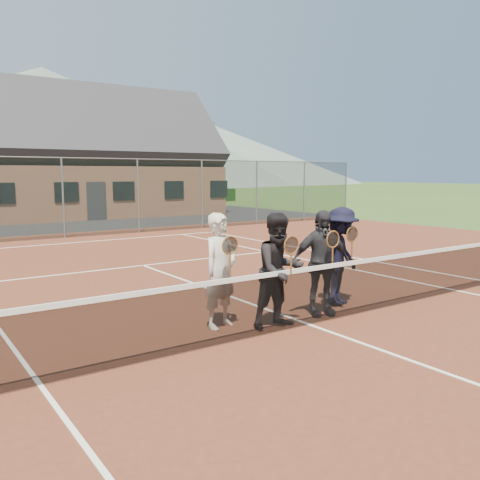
{
  "coord_description": "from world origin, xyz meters",
  "views": [
    {
      "loc": [
        -5.39,
        -5.82,
        2.42
      ],
      "look_at": [
        -0.31,
        1.5,
        1.25
      ],
      "focal_mm": 38.0,
      "sensor_mm": 36.0,
      "label": 1
    }
  ],
  "objects_px": {
    "player_b": "(280,270)",
    "player_c": "(321,263)",
    "tennis_net": "(310,293)",
    "player_a": "(221,271)",
    "clubhouse": "(79,146)",
    "player_d": "(341,256)"
  },
  "relations": [
    {
      "from": "tennis_net",
      "to": "player_d",
      "type": "relative_size",
      "value": 6.49
    },
    {
      "from": "player_b",
      "to": "player_a",
      "type": "bearing_deg",
      "value": 146.69
    },
    {
      "from": "player_c",
      "to": "tennis_net",
      "type": "bearing_deg",
      "value": -148.16
    },
    {
      "from": "tennis_net",
      "to": "player_c",
      "type": "height_order",
      "value": "player_c"
    },
    {
      "from": "player_a",
      "to": "player_d",
      "type": "bearing_deg",
      "value": -1.61
    },
    {
      "from": "player_c",
      "to": "player_d",
      "type": "height_order",
      "value": "same"
    },
    {
      "from": "player_b",
      "to": "player_c",
      "type": "bearing_deg",
      "value": 7.64
    },
    {
      "from": "clubhouse",
      "to": "player_a",
      "type": "xyz_separation_m",
      "value": [
        -5.22,
        -23.28,
        -3.07
      ]
    },
    {
      "from": "clubhouse",
      "to": "player_c",
      "type": "bearing_deg",
      "value": -98.27
    },
    {
      "from": "tennis_net",
      "to": "player_a",
      "type": "distance_m",
      "value": 1.46
    },
    {
      "from": "player_a",
      "to": "player_c",
      "type": "relative_size",
      "value": 1.0
    },
    {
      "from": "clubhouse",
      "to": "player_d",
      "type": "relative_size",
      "value": 8.67
    },
    {
      "from": "player_b",
      "to": "player_c",
      "type": "relative_size",
      "value": 1.0
    },
    {
      "from": "player_a",
      "to": "player_c",
      "type": "distance_m",
      "value": 1.82
    },
    {
      "from": "player_b",
      "to": "player_d",
      "type": "xyz_separation_m",
      "value": [
        1.79,
        0.43,
        -0.0
      ]
    },
    {
      "from": "tennis_net",
      "to": "clubhouse",
      "type": "bearing_deg",
      "value": 80.54
    },
    {
      "from": "tennis_net",
      "to": "player_a",
      "type": "bearing_deg",
      "value": 149.31
    },
    {
      "from": "tennis_net",
      "to": "player_b",
      "type": "height_order",
      "value": "player_b"
    },
    {
      "from": "clubhouse",
      "to": "player_d",
      "type": "bearing_deg",
      "value": -96.49
    },
    {
      "from": "clubhouse",
      "to": "player_d",
      "type": "height_order",
      "value": "clubhouse"
    },
    {
      "from": "player_a",
      "to": "clubhouse",
      "type": "bearing_deg",
      "value": 77.37
    },
    {
      "from": "clubhouse",
      "to": "tennis_net",
      "type": "bearing_deg",
      "value": -99.46
    }
  ]
}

